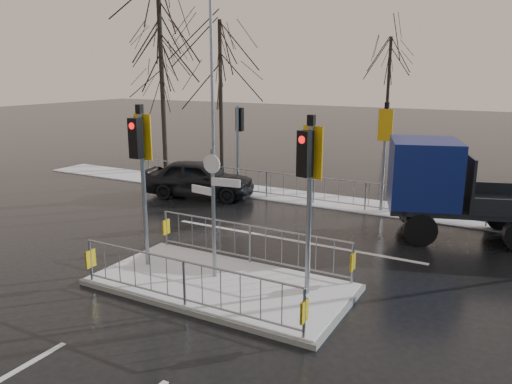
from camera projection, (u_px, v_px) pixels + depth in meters
The scene contains 12 objects.
ground at pixel (221, 287), 11.64m from camera, with size 120.00×120.00×0.00m, color black.
snow_verge at pixel (344, 203), 18.95m from camera, with size 30.00×2.00×0.04m, color white.
lane_markings at pixel (213, 292), 11.36m from camera, with size 8.00×11.38×0.01m.
traffic_island at pixel (220, 271), 11.57m from camera, with size 6.00×3.04×4.15m.
far_kerb_fixtures at pixel (348, 181), 18.15m from camera, with size 18.00×0.65×3.83m.
car_far_lane at pixel (199, 178), 19.82m from camera, with size 1.77×4.39×1.50m, color black.
flatbed_truck at pixel (454, 187), 14.83m from camera, with size 6.73×4.11×2.93m.
tree_near_a at pixel (161, 46), 24.48m from camera, with size 4.75×4.75×8.97m.
tree_near_b at pixel (220, 66), 24.82m from camera, with size 4.00×4.00×7.55m.
tree_near_c at pixel (163, 78), 27.93m from camera, with size 3.50×3.50×6.61m.
tree_far_a at pixel (389, 72), 30.15m from camera, with size 3.75×3.75×7.08m.
street_lamp_left at pixel (213, 81), 21.68m from camera, with size 1.25×0.18×8.20m.
Camera 1 is at (5.93, -9.05, 4.92)m, focal length 35.00 mm.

